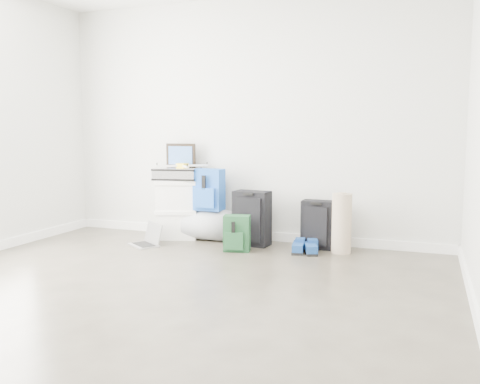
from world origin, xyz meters
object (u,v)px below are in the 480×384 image
at_px(briefcase, 177,174).
at_px(duffel_bag, 210,225).
at_px(boxes_stack, 178,209).
at_px(carry_on, 317,225).
at_px(large_suitcase, 252,218).
at_px(laptop, 148,240).

relative_size(briefcase, duffel_bag, 0.86).
height_order(boxes_stack, duffel_bag, boxes_stack).
distance_m(boxes_stack, carry_on, 1.64).
xyz_separation_m(briefcase, large_suitcase, (0.94, -0.08, -0.45)).
height_order(briefcase, duffel_bag, briefcase).
bearing_deg(duffel_bag, carry_on, -0.42).
bearing_deg(laptop, briefcase, 110.34).
bearing_deg(duffel_bag, large_suitcase, -10.41).
xyz_separation_m(boxes_stack, carry_on, (1.63, 0.02, -0.09)).
relative_size(large_suitcase, carry_on, 1.16).
bearing_deg(large_suitcase, briefcase, -179.58).
distance_m(briefcase, laptop, 0.85).
bearing_deg(laptop, large_suitcase, 55.32).
bearing_deg(laptop, duffel_bag, 77.84).
relative_size(boxes_stack, duffel_bag, 1.20).
bearing_deg(boxes_stack, laptop, -122.68).
relative_size(duffel_bag, large_suitcase, 0.96).
distance_m(boxes_stack, briefcase, 0.41).
distance_m(duffel_bag, carry_on, 1.24).
xyz_separation_m(large_suitcase, laptop, (-1.06, -0.40, -0.24)).
relative_size(briefcase, carry_on, 0.96).
distance_m(boxes_stack, large_suitcase, 0.94).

